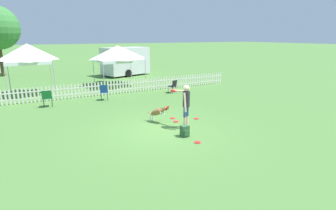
# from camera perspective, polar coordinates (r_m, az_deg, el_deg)

# --- Properties ---
(ground_plane) EXTENTS (240.00, 240.00, 0.00)m
(ground_plane) POSITION_cam_1_polar(r_m,az_deg,el_deg) (10.39, -1.60, -5.43)
(ground_plane) COLOR #4C7A38
(handler_person) EXTENTS (0.46, 1.14, 1.75)m
(handler_person) POSITION_cam_1_polar(r_m,az_deg,el_deg) (10.33, 3.81, 0.86)
(handler_person) COLOR beige
(handler_person) RESTS_ON ground_plane
(leaping_dog) EXTENTS (0.73, 1.10, 0.81)m
(leaping_dog) POSITION_cam_1_polar(r_m,az_deg,el_deg) (11.14, -2.19, -1.47)
(leaping_dog) COLOR olive
(leaping_dog) RESTS_ON ground_plane
(frisbee_near_handler) EXTENTS (0.23, 0.23, 0.02)m
(frisbee_near_handler) POSITION_cam_1_polar(r_m,az_deg,el_deg) (11.79, 6.18, -2.96)
(frisbee_near_handler) COLOR red
(frisbee_near_handler) RESTS_ON ground_plane
(frisbee_near_dog) EXTENTS (0.23, 0.23, 0.02)m
(frisbee_near_dog) POSITION_cam_1_polar(r_m,az_deg,el_deg) (9.24, 6.44, -8.08)
(frisbee_near_dog) COLOR red
(frisbee_near_dog) RESTS_ON ground_plane
(frisbee_midfield) EXTENTS (0.23, 0.23, 0.02)m
(frisbee_midfield) POSITION_cam_1_polar(r_m,az_deg,el_deg) (11.78, 1.02, -2.89)
(frisbee_midfield) COLOR red
(frisbee_midfield) RESTS_ON ground_plane
(frisbee_far_scatter) EXTENTS (0.23, 0.23, 0.02)m
(frisbee_far_scatter) POSITION_cam_1_polar(r_m,az_deg,el_deg) (11.33, 1.76, -3.62)
(frisbee_far_scatter) COLOR red
(frisbee_far_scatter) RESTS_ON ground_plane
(backpack_on_grass) EXTENTS (0.29, 0.28, 0.42)m
(backpack_on_grass) POSITION_cam_1_polar(r_m,az_deg,el_deg) (9.69, 3.68, -5.67)
(backpack_on_grass) COLOR #2D5633
(backpack_on_grass) RESTS_ON ground_plane
(picket_fence) EXTENTS (17.73, 0.04, 0.85)m
(picket_fence) POSITION_cam_1_polar(r_m,az_deg,el_deg) (16.86, -12.59, 3.64)
(picket_fence) COLOR silver
(picket_fence) RESTS_ON ground_plane
(folding_chair_blue_left) EXTENTS (0.52, 0.54, 0.91)m
(folding_chair_blue_left) POSITION_cam_1_polar(r_m,az_deg,el_deg) (14.89, -24.83, 1.61)
(folding_chair_blue_left) COLOR #333338
(folding_chair_blue_left) RESTS_ON ground_plane
(folding_chair_center) EXTENTS (0.53, 0.55, 0.93)m
(folding_chair_center) POSITION_cam_1_polar(r_m,az_deg,el_deg) (15.38, -13.76, 3.01)
(folding_chair_center) COLOR #333338
(folding_chair_center) RESTS_ON ground_plane
(folding_chair_green_right) EXTENTS (0.56, 0.57, 0.84)m
(folding_chair_green_right) POSITION_cam_1_polar(r_m,az_deg,el_deg) (16.95, 1.15, 4.31)
(folding_chair_green_right) COLOR #333338
(folding_chair_green_right) RESTS_ON ground_plane
(canopy_tent_main) EXTENTS (3.07, 3.07, 2.93)m
(canopy_tent_main) POSITION_cam_1_polar(r_m,az_deg,el_deg) (19.78, -10.86, 10.93)
(canopy_tent_main) COLOR #B2B2B2
(canopy_tent_main) RESTS_ON ground_plane
(canopy_tent_secondary) EXTENTS (2.54, 2.54, 3.15)m
(canopy_tent_secondary) POSITION_cam_1_polar(r_m,az_deg,el_deg) (18.30, -28.22, 9.82)
(canopy_tent_secondary) COLOR #B2B2B2
(canopy_tent_secondary) RESTS_ON ground_plane
(equipment_trailer) EXTENTS (5.04, 3.32, 2.57)m
(equipment_trailer) POSITION_cam_1_polar(r_m,az_deg,el_deg) (25.03, -9.27, 9.48)
(equipment_trailer) COLOR silver
(equipment_trailer) RESTS_ON ground_plane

